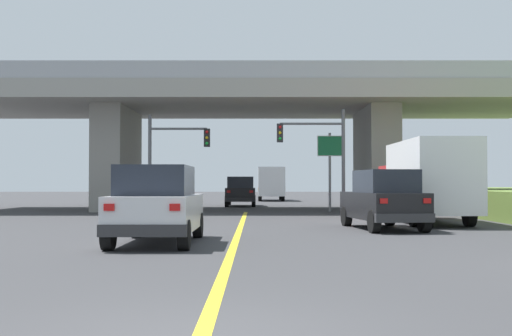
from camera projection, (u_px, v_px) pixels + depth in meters
name	position (u px, v px, depth m)	size (l,w,h in m)	color
ground	(248.00, 210.00, 37.45)	(160.00, 160.00, 0.00)	#353538
overpass_bridge	(248.00, 115.00, 37.58)	(35.54, 10.83, 7.86)	gray
lane_divider_stripe	(240.00, 232.00, 20.28)	(0.20, 28.09, 0.01)	yellow
suv_lead	(159.00, 205.00, 16.42)	(2.03, 4.64, 2.02)	silver
suv_crossing	(385.00, 200.00, 21.55)	(2.37, 4.73, 2.02)	black
box_truck	(428.00, 181.00, 25.05)	(2.33, 7.59, 3.19)	red
sedan_oncoming	(242.00, 191.00, 43.51)	(2.04, 4.64, 2.02)	black
traffic_signal_nearside	(322.00, 147.00, 32.61)	(3.53, 0.36, 5.40)	#56595E
traffic_signal_farside	(173.00, 151.00, 33.47)	(3.28, 0.36, 5.21)	#56595E
highway_sign	(332.00, 154.00, 35.22)	(1.41, 0.17, 4.39)	slate
semi_truck_distant	(273.00, 183.00, 57.34)	(2.33, 7.13, 3.00)	navy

